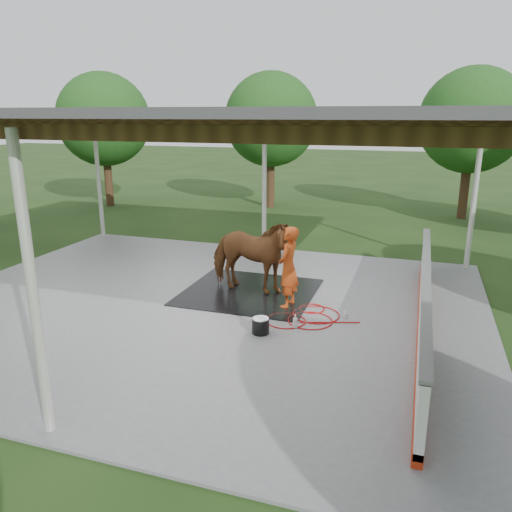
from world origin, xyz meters
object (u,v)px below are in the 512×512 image
(wash_bucket, at_px, (261,325))
(dasher_board, at_px, (424,306))
(horse, at_px, (249,255))
(handler, at_px, (288,267))

(wash_bucket, bearing_deg, dasher_board, 19.02)
(dasher_board, distance_m, horse, 3.97)
(dasher_board, distance_m, wash_bucket, 3.07)
(dasher_board, bearing_deg, horse, 164.53)
(dasher_board, relative_size, handler, 4.56)
(dasher_board, height_order, horse, horse)
(dasher_board, bearing_deg, handler, 169.70)
(wash_bucket, bearing_deg, handler, 84.90)
(horse, bearing_deg, wash_bucket, -149.46)
(horse, bearing_deg, handler, -111.48)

